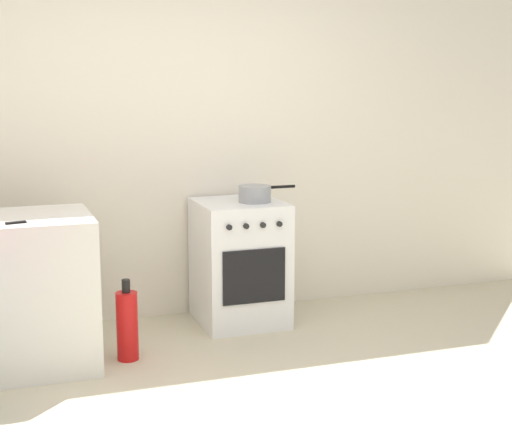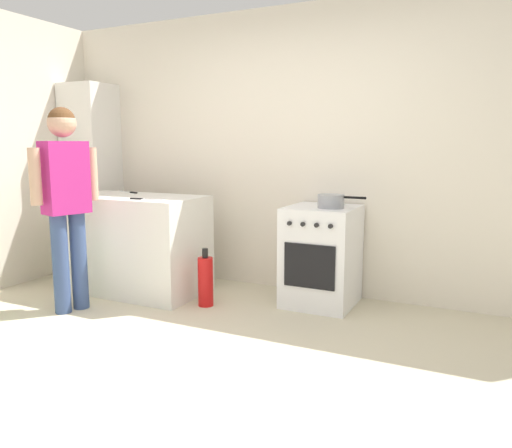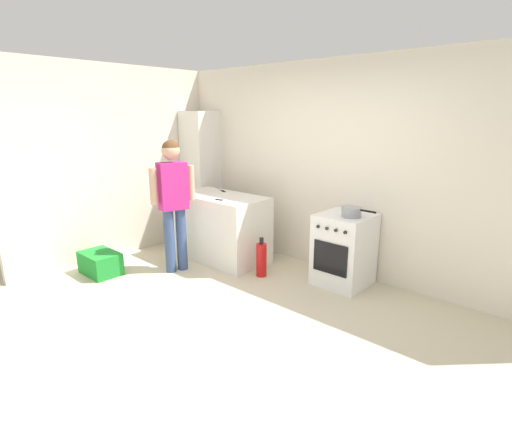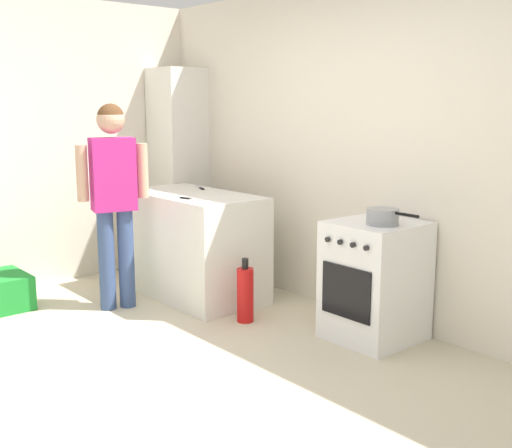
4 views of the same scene
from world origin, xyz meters
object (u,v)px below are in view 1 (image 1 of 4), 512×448
at_px(oven_left, 240,262).
at_px(knife_chef, 32,221).
at_px(pot, 255,194).
at_px(fire_extinguisher, 127,325).

bearing_deg(oven_left, knife_chef, -157.25).
bearing_deg(pot, fire_extinguisher, -156.33).
distance_m(pot, fire_extinguisher, 1.26).
bearing_deg(pot, oven_left, 149.12).
height_order(knife_chef, fire_extinguisher, knife_chef).
bearing_deg(oven_left, fire_extinguisher, -151.22).
distance_m(pot, knife_chef, 1.58).
bearing_deg(knife_chef, fire_extinguisher, 11.52).
bearing_deg(fire_extinguisher, pot, 23.67).
relative_size(oven_left, fire_extinguisher, 1.70).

